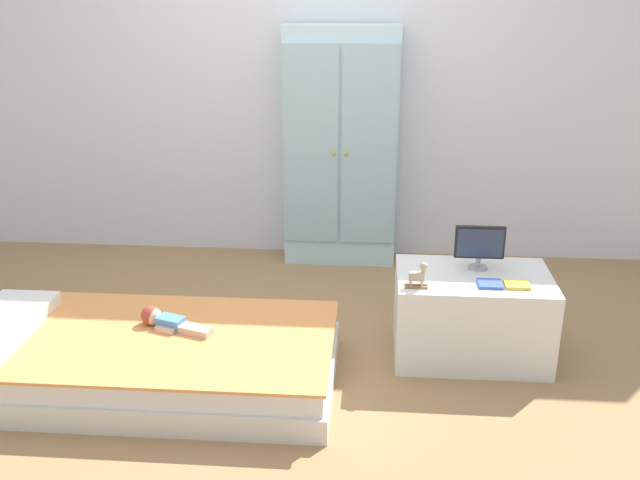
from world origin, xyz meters
TOP-DOWN VIEW (x-y plane):
  - ground_plane at (0.00, 0.00)m, footprint 10.00×10.00m
  - back_wall at (0.00, 1.57)m, footprint 6.40×0.05m
  - bed at (-0.64, -0.26)m, footprint 1.84×0.92m
  - pillow at (-1.36, -0.26)m, footprint 0.32×0.66m
  - doll at (-0.57, -0.16)m, footprint 0.38×0.19m
  - wardrobe at (0.22, 1.40)m, footprint 0.75×0.29m
  - tv_stand at (0.98, 0.12)m, footprint 0.79×0.52m
  - tv_monitor at (1.00, 0.21)m, footprint 0.25×0.10m
  - rocking_horse_toy at (0.68, -0.05)m, footprint 0.11×0.04m
  - book_blue at (1.03, 0.00)m, footprint 0.12×0.11m
  - book_yellow at (1.16, 0.00)m, footprint 0.12×0.10m

SIDE VIEW (x-z plane):
  - ground_plane at x=0.00m, z-range -0.02..0.00m
  - bed at x=-0.64m, z-range 0.00..0.25m
  - tv_stand at x=0.98m, z-range 0.00..0.45m
  - pillow at x=-1.36m, z-range 0.25..0.31m
  - doll at x=-0.57m, z-range 0.24..0.33m
  - book_blue at x=1.03m, z-range 0.45..0.47m
  - book_yellow at x=1.16m, z-range 0.45..0.47m
  - rocking_horse_toy at x=0.68m, z-range 0.45..0.59m
  - tv_monitor at x=1.00m, z-range 0.47..0.70m
  - wardrobe at x=0.22m, z-range 0.00..1.60m
  - back_wall at x=0.00m, z-range 0.00..2.70m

